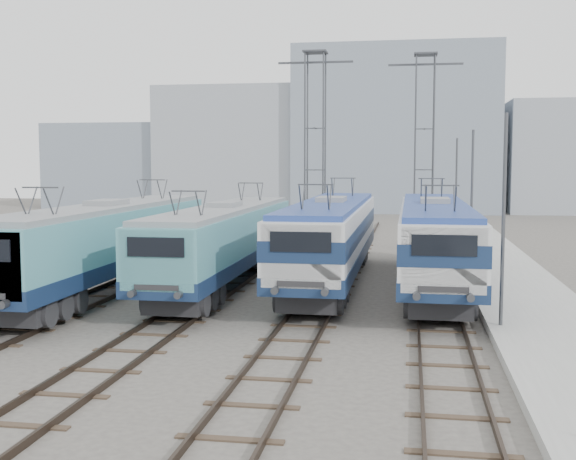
{
  "coord_description": "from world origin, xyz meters",
  "views": [
    {
      "loc": [
        5.69,
        -21.39,
        5.47
      ],
      "look_at": [
        0.88,
        7.0,
        2.76
      ],
      "focal_mm": 45.0,
      "sensor_mm": 36.0,
      "label": 1
    }
  ],
  "objects_px": {
    "catenary_tower_west": "(315,143)",
    "mast_front": "(503,225)",
    "catenary_tower_east": "(424,143)",
    "locomotive_far_right": "(434,235)",
    "mast_rear": "(456,193)",
    "locomotive_center_right": "(331,233)",
    "locomotive_center_left": "(224,239)",
    "mast_mid": "(472,204)",
    "locomotive_far_left": "(105,240)"
  },
  "relations": [
    {
      "from": "catenary_tower_west",
      "to": "mast_front",
      "type": "xyz_separation_m",
      "value": [
        8.6,
        -20.0,
        -3.14
      ]
    },
    {
      "from": "catenary_tower_east",
      "to": "mast_front",
      "type": "height_order",
      "value": "catenary_tower_east"
    },
    {
      "from": "locomotive_far_right",
      "to": "mast_rear",
      "type": "distance_m",
      "value": 16.09
    },
    {
      "from": "locomotive_center_right",
      "to": "mast_front",
      "type": "relative_size",
      "value": 2.61
    },
    {
      "from": "locomotive_center_left",
      "to": "locomotive_far_right",
      "type": "distance_m",
      "value": 9.09
    },
    {
      "from": "locomotive_center_left",
      "to": "mast_mid",
      "type": "distance_m",
      "value": 12.11
    },
    {
      "from": "mast_mid",
      "to": "catenary_tower_west",
      "type": "bearing_deg",
      "value": 137.07
    },
    {
      "from": "catenary_tower_west",
      "to": "mast_rear",
      "type": "xyz_separation_m",
      "value": [
        8.6,
        4.0,
        -3.14
      ]
    },
    {
      "from": "locomotive_far_left",
      "to": "locomotive_center_left",
      "type": "bearing_deg",
      "value": 25.49
    },
    {
      "from": "catenary_tower_west",
      "to": "catenary_tower_east",
      "type": "height_order",
      "value": "same"
    },
    {
      "from": "locomotive_center_right",
      "to": "locomotive_far_right",
      "type": "height_order",
      "value": "same"
    },
    {
      "from": "locomotive_far_right",
      "to": "mast_rear",
      "type": "xyz_separation_m",
      "value": [
        1.85,
        15.94,
        1.17
      ]
    },
    {
      "from": "mast_mid",
      "to": "locomotive_far_right",
      "type": "bearing_deg",
      "value": -115.17
    },
    {
      "from": "locomotive_center_left",
      "to": "locomotive_center_right",
      "type": "relative_size",
      "value": 0.95
    },
    {
      "from": "catenary_tower_west",
      "to": "catenary_tower_east",
      "type": "bearing_deg",
      "value": 17.1
    },
    {
      "from": "catenary_tower_west",
      "to": "mast_mid",
      "type": "height_order",
      "value": "catenary_tower_west"
    },
    {
      "from": "locomotive_far_left",
      "to": "mast_front",
      "type": "distance_m",
      "value": 16.09
    },
    {
      "from": "locomotive_far_left",
      "to": "mast_front",
      "type": "height_order",
      "value": "mast_front"
    },
    {
      "from": "locomotive_far_left",
      "to": "mast_mid",
      "type": "bearing_deg",
      "value": 25.61
    },
    {
      "from": "locomotive_far_left",
      "to": "mast_rear",
      "type": "height_order",
      "value": "mast_rear"
    },
    {
      "from": "locomotive_far_left",
      "to": "catenary_tower_west",
      "type": "relative_size",
      "value": 1.51
    },
    {
      "from": "catenary_tower_west",
      "to": "mast_rear",
      "type": "relative_size",
      "value": 1.71
    },
    {
      "from": "mast_rear",
      "to": "locomotive_far_right",
      "type": "bearing_deg",
      "value": -96.62
    },
    {
      "from": "locomotive_center_right",
      "to": "catenary_tower_west",
      "type": "height_order",
      "value": "catenary_tower_west"
    },
    {
      "from": "mast_rear",
      "to": "mast_mid",
      "type": "bearing_deg",
      "value": -90.0
    },
    {
      "from": "catenary_tower_west",
      "to": "catenary_tower_east",
      "type": "distance_m",
      "value": 6.8
    },
    {
      "from": "locomotive_far_left",
      "to": "locomotive_center_left",
      "type": "xyz_separation_m",
      "value": [
        4.5,
        2.15,
        -0.09
      ]
    },
    {
      "from": "catenary_tower_east",
      "to": "mast_mid",
      "type": "relative_size",
      "value": 1.71
    },
    {
      "from": "mast_mid",
      "to": "mast_rear",
      "type": "relative_size",
      "value": 1.0
    },
    {
      "from": "locomotive_center_left",
      "to": "locomotive_far_right",
      "type": "bearing_deg",
      "value": 8.06
    },
    {
      "from": "locomotive_center_left",
      "to": "mast_mid",
      "type": "height_order",
      "value": "mast_mid"
    },
    {
      "from": "locomotive_center_right",
      "to": "catenary_tower_west",
      "type": "bearing_deg",
      "value": 100.88
    },
    {
      "from": "catenary_tower_east",
      "to": "mast_rear",
      "type": "bearing_deg",
      "value": 43.6
    },
    {
      "from": "catenary_tower_west",
      "to": "locomotive_far_left",
      "type": "bearing_deg",
      "value": -113.73
    },
    {
      "from": "locomotive_center_left",
      "to": "locomotive_far_right",
      "type": "xyz_separation_m",
      "value": [
        9.0,
        1.27,
        0.16
      ]
    },
    {
      "from": "locomotive_far_left",
      "to": "catenary_tower_east",
      "type": "bearing_deg",
      "value": 52.64
    },
    {
      "from": "locomotive_far_left",
      "to": "mast_rear",
      "type": "bearing_deg",
      "value": 51.58
    },
    {
      "from": "locomotive_center_right",
      "to": "mast_front",
      "type": "distance_m",
      "value": 10.51
    },
    {
      "from": "mast_front",
      "to": "mast_mid",
      "type": "bearing_deg",
      "value": 90.0
    },
    {
      "from": "mast_mid",
      "to": "mast_rear",
      "type": "distance_m",
      "value": 12.0
    },
    {
      "from": "locomotive_far_left",
      "to": "locomotive_center_left",
      "type": "relative_size",
      "value": 1.04
    },
    {
      "from": "locomotive_far_right",
      "to": "mast_front",
      "type": "relative_size",
      "value": 2.61
    },
    {
      "from": "locomotive_center_right",
      "to": "mast_rear",
      "type": "bearing_deg",
      "value": 67.98
    },
    {
      "from": "locomotive_center_right",
      "to": "catenary_tower_east",
      "type": "height_order",
      "value": "catenary_tower_east"
    },
    {
      "from": "locomotive_far_left",
      "to": "catenary_tower_west",
      "type": "bearing_deg",
      "value": 66.27
    },
    {
      "from": "locomotive_far_left",
      "to": "catenary_tower_west",
      "type": "height_order",
      "value": "catenary_tower_west"
    },
    {
      "from": "mast_front",
      "to": "mast_mid",
      "type": "xyz_separation_m",
      "value": [
        0.0,
        12.0,
        0.0
      ]
    },
    {
      "from": "locomotive_center_right",
      "to": "mast_front",
      "type": "bearing_deg",
      "value": -52.57
    },
    {
      "from": "locomotive_far_right",
      "to": "catenary_tower_west",
      "type": "distance_m",
      "value": 14.37
    },
    {
      "from": "mast_front",
      "to": "mast_rear",
      "type": "relative_size",
      "value": 1.0
    }
  ]
}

